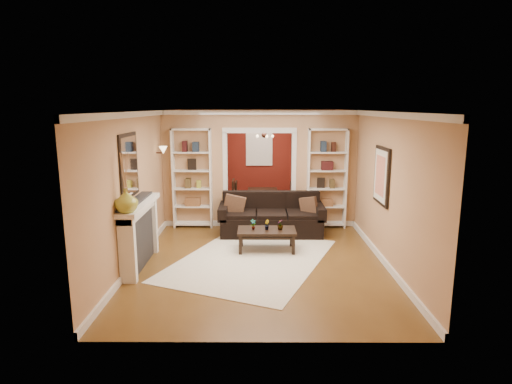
{
  "coord_description": "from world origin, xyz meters",
  "views": [
    {
      "loc": [
        -0.04,
        -8.69,
        2.79
      ],
      "look_at": [
        -0.07,
        -0.8,
        1.2
      ],
      "focal_mm": 30.0,
      "sensor_mm": 36.0,
      "label": 1
    }
  ],
  "objects_px": {
    "sofa": "(271,214)",
    "coffee_table": "(267,240)",
    "bookshelf_right": "(327,179)",
    "dining_table": "(264,202)",
    "bookshelf_left": "(192,179)",
    "fireplace": "(141,235)"
  },
  "relations": [
    {
      "from": "coffee_table",
      "to": "dining_table",
      "type": "distance_m",
      "value": 3.23
    },
    {
      "from": "bookshelf_right",
      "to": "fireplace",
      "type": "xyz_separation_m",
      "value": [
        -3.64,
        -2.53,
        -0.57
      ]
    },
    {
      "from": "bookshelf_left",
      "to": "bookshelf_right",
      "type": "relative_size",
      "value": 1.0
    },
    {
      "from": "sofa",
      "to": "coffee_table",
      "type": "relative_size",
      "value": 2.04
    },
    {
      "from": "coffee_table",
      "to": "bookshelf_right",
      "type": "height_order",
      "value": "bookshelf_right"
    },
    {
      "from": "sofa",
      "to": "bookshelf_right",
      "type": "distance_m",
      "value": 1.58
    },
    {
      "from": "sofa",
      "to": "bookshelf_right",
      "type": "xyz_separation_m",
      "value": [
        1.29,
        0.58,
        0.7
      ]
    },
    {
      "from": "bookshelf_left",
      "to": "dining_table",
      "type": "bearing_deg",
      "value": 42.41
    },
    {
      "from": "sofa",
      "to": "coffee_table",
      "type": "bearing_deg",
      "value": -96.47
    },
    {
      "from": "sofa",
      "to": "dining_table",
      "type": "relative_size",
      "value": 1.55
    },
    {
      "from": "bookshelf_left",
      "to": "bookshelf_right",
      "type": "bearing_deg",
      "value": 0.0
    },
    {
      "from": "fireplace",
      "to": "bookshelf_right",
      "type": "bearing_deg",
      "value": 34.8
    },
    {
      "from": "coffee_table",
      "to": "bookshelf_right",
      "type": "bearing_deg",
      "value": 50.08
    },
    {
      "from": "coffee_table",
      "to": "dining_table",
      "type": "bearing_deg",
      "value": 90.09
    },
    {
      "from": "coffee_table",
      "to": "dining_table",
      "type": "relative_size",
      "value": 0.76
    },
    {
      "from": "sofa",
      "to": "bookshelf_left",
      "type": "distance_m",
      "value": 2.03
    },
    {
      "from": "bookshelf_left",
      "to": "fireplace",
      "type": "distance_m",
      "value": 2.65
    },
    {
      "from": "bookshelf_left",
      "to": "fireplace",
      "type": "xyz_separation_m",
      "value": [
        -0.54,
        -2.53,
        -0.57
      ]
    },
    {
      "from": "bookshelf_right",
      "to": "dining_table",
      "type": "relative_size",
      "value": 1.55
    },
    {
      "from": "bookshelf_left",
      "to": "dining_table",
      "type": "xyz_separation_m",
      "value": [
        1.68,
        1.53,
        -0.89
      ]
    },
    {
      "from": "dining_table",
      "to": "fireplace",
      "type": "bearing_deg",
      "value": 151.38
    },
    {
      "from": "sofa",
      "to": "coffee_table",
      "type": "xyz_separation_m",
      "value": [
        -0.13,
        -1.12,
        -0.24
      ]
    }
  ]
}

